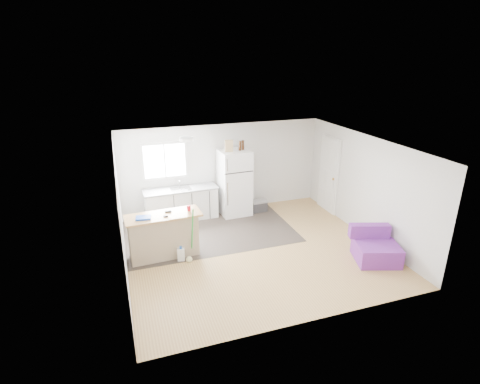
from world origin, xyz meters
The scene contains 19 objects.
room centered at (0.00, 0.00, 1.20)m, with size 5.51×5.01×2.41m.
vinyl_zone centered at (-0.73, 1.25, 0.00)m, with size 4.05×2.50×0.00m, color #372F29.
window centered at (-1.55, 2.49, 1.55)m, with size 1.18×0.06×0.98m.
interior_door centered at (2.72, 1.55, 1.02)m, with size 0.11×0.92×2.10m.
ceiling_fixture centered at (-1.20, 1.20, 2.36)m, with size 0.30×0.30×0.07m, color white.
kitchen_cabinets centered at (-1.23, 2.20, 0.43)m, with size 1.93×0.66×1.12m.
peninsula centered at (-1.94, 0.41, 0.49)m, with size 1.60×0.69×0.97m.
refrigerator centered at (0.21, 2.12, 0.89)m, with size 0.82×0.78×1.77m.
cooler centered at (0.88, 2.02, 0.17)m, with size 0.44×0.31×0.33m.
purple_seat centered at (2.27, -1.18, 0.26)m, with size 1.07×1.05×0.71m.
cleaner_jug centered at (-1.64, 0.09, 0.14)m, with size 0.17×0.14×0.33m.
mop centered at (-1.46, 0.01, 0.23)m, with size 0.21×0.34×1.22m.
red_cup centered at (-1.36, 0.45, 1.03)m, with size 0.08×0.08×0.12m, color red.
blue_tray centered at (-2.32, 0.35, 0.99)m, with size 0.30×0.22×0.04m, color #1442BD.
tool_a centered at (-1.80, 0.51, 0.98)m, with size 0.14×0.05×0.03m, color black.
tool_b centered at (-1.88, 0.29, 0.98)m, with size 0.10×0.04×0.03m, color black.
cardboard_box centered at (0.04, 2.03, 1.92)m, with size 0.20×0.10×0.30m, color tan.
bottle_left centered at (0.34, 2.06, 1.90)m, with size 0.07×0.07×0.25m, color #361B09.
bottle_right centered at (0.44, 2.11, 1.90)m, with size 0.07×0.07×0.25m, color #361B09.
Camera 1 is at (-2.68, -6.89, 4.15)m, focal length 28.00 mm.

